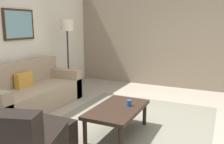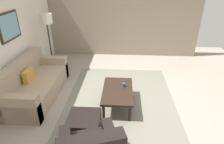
% 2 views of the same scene
% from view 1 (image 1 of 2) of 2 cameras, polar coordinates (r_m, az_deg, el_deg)
% --- Properties ---
extents(ground_plane, '(8.00, 8.00, 0.00)m').
position_cam_1_polar(ground_plane, '(3.82, 3.03, -13.61)').
color(ground_plane, gray).
extents(stone_feature_panel, '(0.12, 5.20, 2.80)m').
position_cam_1_polar(stone_feature_panel, '(6.35, 13.66, 9.10)').
color(stone_feature_panel, gray).
rests_on(stone_feature_panel, ground_plane).
extents(area_rug, '(3.38, 2.47, 0.01)m').
position_cam_1_polar(area_rug, '(3.82, 3.03, -13.56)').
color(area_rug, slate).
rests_on(area_rug, ground_plane).
extents(couch_main, '(2.10, 0.93, 0.88)m').
position_cam_1_polar(couch_main, '(4.95, -19.29, -4.73)').
color(couch_main, gray).
rests_on(couch_main, ground_plane).
extents(ottoman, '(0.56, 0.56, 0.40)m').
position_cam_1_polar(ottoman, '(3.22, -15.15, -15.06)').
color(ottoman, black).
rests_on(ottoman, ground_plane).
extents(coffee_table, '(1.10, 0.64, 0.41)m').
position_cam_1_polar(coffee_table, '(3.58, 1.31, -9.14)').
color(coffee_table, black).
rests_on(coffee_table, ground_plane).
extents(cup, '(0.07, 0.07, 0.09)m').
position_cam_1_polar(cup, '(3.62, 4.06, -7.30)').
color(cup, '#1E478C').
rests_on(cup, coffee_table).
extents(lamp_standing, '(0.32, 0.32, 1.71)m').
position_cam_1_polar(lamp_standing, '(5.74, -10.54, 9.12)').
color(lamp_standing, black).
rests_on(lamp_standing, ground_plane).
extents(framed_artwork, '(0.77, 0.04, 0.61)m').
position_cam_1_polar(framed_artwork, '(5.30, -21.10, 10.42)').
color(framed_artwork, '#382316').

